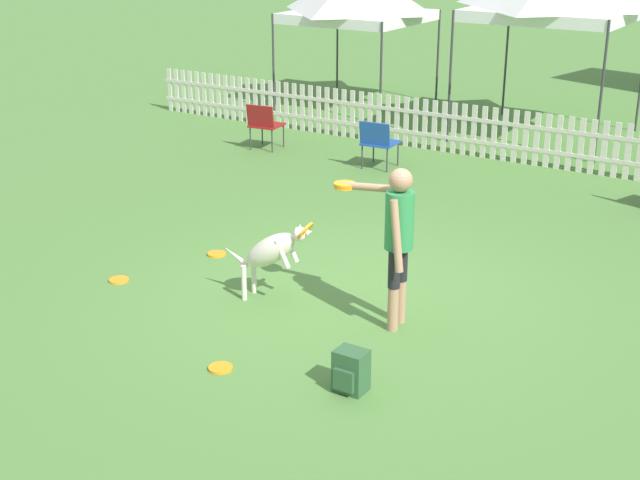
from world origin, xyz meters
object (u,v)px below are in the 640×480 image
frisbee_midfield (217,254)px  folding_chair_center (264,122)px  folding_chair_blue_left (378,140)px  handler_person (396,229)px  frisbee_near_dog (221,368)px  backpack_on_grass (351,371)px  leaping_dog (272,250)px  frisbee_near_handler (119,280)px

frisbee_midfield → folding_chair_center: (-2.44, 4.36, 0.46)m
frisbee_midfield → folding_chair_blue_left: size_ratio=0.28×
handler_person → frisbee_midfield: bearing=71.6°
frisbee_near_dog → backpack_on_grass: backpack_on_grass is taller
leaping_dog → frisbee_near_handler: leaping_dog is taller
leaping_dog → backpack_on_grass: (1.66, -1.18, -0.38)m
frisbee_near_handler → frisbee_midfield: (0.42, 1.22, 0.00)m
leaping_dog → frisbee_midfield: leaping_dog is taller
leaping_dog → folding_chair_center: 6.34m
folding_chair_blue_left → frisbee_near_dog: bearing=102.5°
frisbee_near_handler → folding_chair_center: 5.95m
folding_chair_blue_left → folding_chair_center: folding_chair_center is taller
frisbee_near_handler → backpack_on_grass: backpack_on_grass is taller
frisbee_near_dog → frisbee_midfield: same height
frisbee_near_dog → folding_chair_blue_left: (-2.02, 6.57, 0.45)m
backpack_on_grass → folding_chair_blue_left: bearing=117.1°
folding_chair_blue_left → folding_chair_center: 2.23m
handler_person → leaping_dog: 1.44m
folding_chair_center → backpack_on_grass: bearing=123.7°
leaping_dog → folding_chair_blue_left: 5.32m
folding_chair_center → frisbee_near_handler: bearing=102.7°
leaping_dog → backpack_on_grass: bearing=47.9°
handler_person → folding_chair_center: handler_person is taller
leaping_dog → frisbee_midfield: 1.63m
frisbee_midfield → folding_chair_center: 5.02m
leaping_dog → backpack_on_grass: 2.07m
frisbee_near_dog → frisbee_midfield: (-1.81, 2.21, 0.00)m
leaping_dog → backpack_on_grass: size_ratio=2.82×
frisbee_near_handler → folding_chair_center: (-2.02, 5.58, 0.46)m
frisbee_near_handler → folding_chair_blue_left: 5.60m
backpack_on_grass → folding_chair_blue_left: size_ratio=0.49×
handler_person → frisbee_midfield: (-2.70, 0.56, -1.01)m
frisbee_near_dog → folding_chair_center: (-4.25, 6.57, 0.46)m
frisbee_near_handler → frisbee_midfield: bearing=71.1°
frisbee_midfield → backpack_on_grass: size_ratio=0.58×
folding_chair_center → frisbee_near_dog: bearing=115.7°
frisbee_near_dog → folding_chair_center: size_ratio=0.28×
backpack_on_grass → folding_chair_blue_left: (-3.21, 6.26, 0.28)m
frisbee_near_handler → frisbee_near_dog: same height
folding_chair_blue_left → folding_chair_center: size_ratio=0.98×
leaping_dog → handler_person: bearing=90.3°
handler_person → frisbee_near_dog: 2.13m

